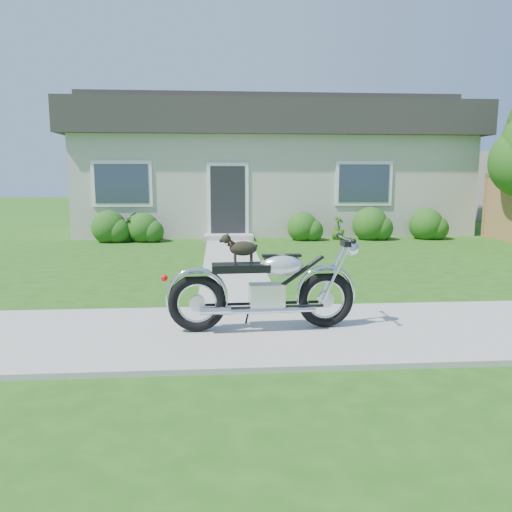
{
  "coord_description": "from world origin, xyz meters",
  "views": [
    {
      "loc": [
        -1.79,
        -5.56,
        1.8
      ],
      "look_at": [
        -1.29,
        1.0,
        0.75
      ],
      "focal_mm": 35.0,
      "sensor_mm": 36.0,
      "label": 1
    }
  ],
  "objects_px": {
    "house": "(269,166)",
    "potted_plant_right": "(338,228)",
    "potted_plant_left": "(125,227)",
    "motorcycle_with_dog": "(266,287)"
  },
  "relations": [
    {
      "from": "potted_plant_right",
      "to": "motorcycle_with_dog",
      "type": "xyz_separation_m",
      "value": [
        -2.9,
        -8.52,
        0.2
      ]
    },
    {
      "from": "house",
      "to": "potted_plant_right",
      "type": "height_order",
      "value": "house"
    },
    {
      "from": "house",
      "to": "potted_plant_left",
      "type": "distance_m",
      "value": 5.84
    },
    {
      "from": "house",
      "to": "motorcycle_with_dog",
      "type": "xyz_separation_m",
      "value": [
        -1.24,
        -11.97,
        -1.62
      ]
    },
    {
      "from": "house",
      "to": "potted_plant_left",
      "type": "xyz_separation_m",
      "value": [
        -4.38,
        -3.44,
        -1.76
      ]
    },
    {
      "from": "house",
      "to": "motorcycle_with_dog",
      "type": "height_order",
      "value": "house"
    },
    {
      "from": "potted_plant_left",
      "to": "motorcycle_with_dog",
      "type": "bearing_deg",
      "value": -69.77
    },
    {
      "from": "house",
      "to": "potted_plant_left",
      "type": "relative_size",
      "value": 15.74
    },
    {
      "from": "potted_plant_right",
      "to": "house",
      "type": "bearing_deg",
      "value": 115.76
    },
    {
      "from": "potted_plant_left",
      "to": "potted_plant_right",
      "type": "xyz_separation_m",
      "value": [
        6.04,
        0.0,
        -0.06
      ]
    }
  ]
}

